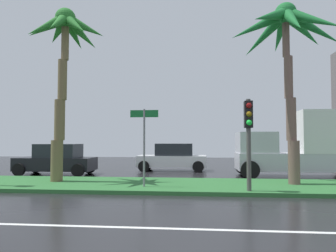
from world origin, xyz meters
The scene contains 10 objects.
ground_plane centered at (0.00, 9.00, -0.05)m, with size 90.00×42.00×0.10m, color black.
near_lane_divider_stripe centered at (0.00, 2.00, 0.00)m, with size 81.00×0.14×0.01m, color white.
median_strip centered at (0.00, 8.00, 0.07)m, with size 85.50×4.00×0.15m, color #2D6B33.
palm_tree_mid_left centered at (-5.00, 8.33, 6.25)m, with size 3.71×3.55×7.69m.
palm_tree_centre_left centered at (4.68, 8.49, 6.34)m, with size 4.80×4.83×7.63m.
traffic_signal_median_right centered at (2.71, 6.38, 2.39)m, with size 0.28×0.43×3.26m.
street_name_sign centered at (-1.17, 7.05, 2.08)m, with size 1.10×0.08×3.00m.
car_in_traffic_leading centered at (-7.03, 12.04, 0.83)m, with size 4.30×2.02×1.72m.
car_in_traffic_second centered at (-0.68, 14.85, 0.83)m, with size 4.30×2.02×1.72m.
box_truck_lead centered at (6.26, 12.10, 1.55)m, with size 6.40×2.64×3.46m.
Camera 1 is at (0.91, -4.89, 1.95)m, focal length 33.31 mm.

